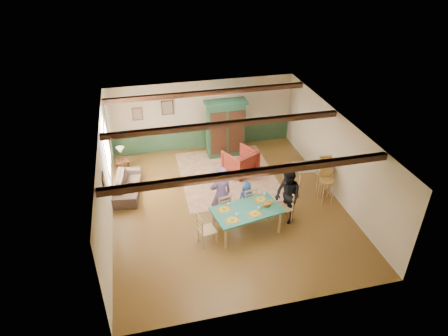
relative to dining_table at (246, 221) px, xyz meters
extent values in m
plane|color=brown|center=(-0.23, 1.33, -0.39)|extent=(8.00, 8.00, 0.00)
cube|color=beige|center=(-0.23, 5.33, 0.96)|extent=(7.00, 0.02, 2.70)
cube|color=beige|center=(-3.73, 1.33, 0.96)|extent=(0.02, 8.00, 2.70)
cube|color=beige|center=(3.27, 1.33, 0.96)|extent=(0.02, 8.00, 2.70)
cube|color=silver|center=(-0.23, 1.33, 2.31)|extent=(7.00, 8.00, 0.02)
cube|color=#223F27|center=(-0.23, 5.31, 0.06)|extent=(6.95, 0.03, 0.90)
cube|color=black|center=(-0.23, -0.97, 2.22)|extent=(6.95, 0.16, 0.16)
cube|color=black|center=(-0.23, 1.73, 2.22)|extent=(6.95, 0.16, 0.16)
cube|color=black|center=(-0.23, 4.33, 2.22)|extent=(6.95, 0.16, 0.16)
imported|color=#674F87|center=(-0.57, 0.74, 0.51)|extent=(0.73, 0.55, 1.80)
imported|color=black|center=(1.28, 0.25, 0.47)|extent=(0.80, 0.95, 1.72)
imported|color=#254895|center=(0.25, 0.90, 0.13)|extent=(0.57, 0.43, 1.05)
cube|color=beige|center=(0.19, 3.06, -0.39)|extent=(3.26, 3.86, 0.01)
cube|color=#163724|center=(0.49, 4.54, 0.69)|extent=(1.53, 0.63, 2.16)
imported|color=#511310|center=(0.66, 3.10, 0.06)|extent=(1.32, 1.33, 0.91)
imported|color=#3B2C25|center=(-3.22, 2.79, -0.11)|extent=(1.01, 2.01, 0.56)
camera|label=1|loc=(-2.65, -8.43, 7.13)|focal=32.00mm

